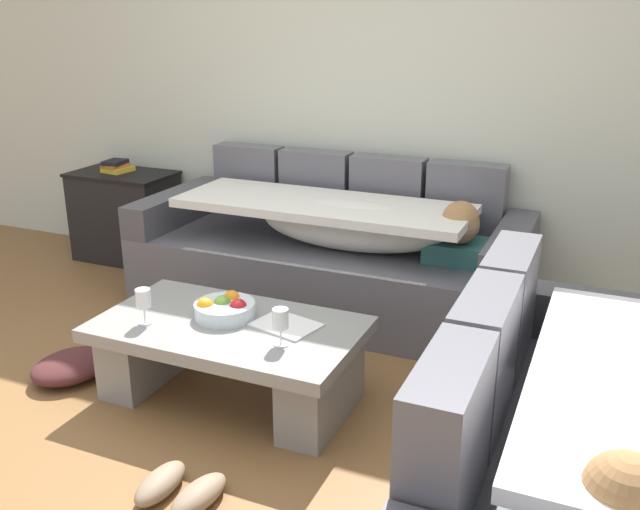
{
  "coord_description": "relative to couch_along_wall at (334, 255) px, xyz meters",
  "views": [
    {
      "loc": [
        1.49,
        -2.02,
        1.71
      ],
      "look_at": [
        0.17,
        1.02,
        0.55
      ],
      "focal_mm": 39.08,
      "sensor_mm": 36.0,
      "label": 1
    }
  ],
  "objects": [
    {
      "name": "ground_plane",
      "position": [
        -0.0,
        -1.62,
        -0.33
      ],
      "size": [
        14.0,
        14.0,
        0.0
      ],
      "primitive_type": "plane",
      "color": "brown"
    },
    {
      "name": "back_wall",
      "position": [
        -0.0,
        0.53,
        1.02
      ],
      "size": [
        9.0,
        0.1,
        2.7
      ],
      "primitive_type": "cube",
      "color": "beige",
      "rests_on": "ground_plane"
    },
    {
      "name": "couch_along_wall",
      "position": [
        0.0,
        0.0,
        0.0
      ],
      "size": [
        2.3,
        0.92,
        0.88
      ],
      "color": "#5A5960",
      "rests_on": "ground_plane"
    },
    {
      "name": "couch_near_window",
      "position": [
        1.53,
        -1.61,
        0.0
      ],
      "size": [
        0.92,
        1.81,
        0.88
      ],
      "rotation": [
        0.0,
        0.0,
        1.57
      ],
      "color": "#5A5960",
      "rests_on": "ground_plane"
    },
    {
      "name": "coffee_table",
      "position": [
        -0.03,
        -1.18,
        -0.09
      ],
      "size": [
        1.2,
        0.68,
        0.38
      ],
      "color": "gray",
      "rests_on": "ground_plane"
    },
    {
      "name": "fruit_bowl",
      "position": [
        -0.08,
        -1.12,
        0.09
      ],
      "size": [
        0.28,
        0.28,
        0.1
      ],
      "color": "silver",
      "rests_on": "coffee_table"
    },
    {
      "name": "wine_glass_near_left",
      "position": [
        -0.37,
        -1.33,
        0.16
      ],
      "size": [
        0.07,
        0.07,
        0.17
      ],
      "color": "silver",
      "rests_on": "coffee_table"
    },
    {
      "name": "wine_glass_near_right",
      "position": [
        0.29,
        -1.28,
        0.16
      ],
      "size": [
        0.07,
        0.07,
        0.17
      ],
      "color": "silver",
      "rests_on": "coffee_table"
    },
    {
      "name": "open_magazine",
      "position": [
        0.22,
        -1.1,
        0.05
      ],
      "size": [
        0.32,
        0.27,
        0.01
      ],
      "primitive_type": "cube",
      "rotation": [
        0.0,
        0.0,
        -0.24
      ],
      "color": "white",
      "rests_on": "coffee_table"
    },
    {
      "name": "side_cabinet",
      "position": [
        -1.72,
        0.23,
        -0.01
      ],
      "size": [
        0.72,
        0.44,
        0.64
      ],
      "color": "black",
      "rests_on": "ground_plane"
    },
    {
      "name": "book_stack_on_cabinet",
      "position": [
        -1.77,
        0.23,
        0.35
      ],
      "size": [
        0.19,
        0.2,
        0.08
      ],
      "color": "gold",
      "rests_on": "side_cabinet"
    },
    {
      "name": "pair_of_shoes",
      "position": [
        0.16,
        -1.89,
        -0.29
      ],
      "size": [
        0.31,
        0.28,
        0.09
      ],
      "color": "#8C7259",
      "rests_on": "ground_plane"
    },
    {
      "name": "crumpled_garment",
      "position": [
        -0.85,
        -1.33,
        -0.27
      ],
      "size": [
        0.42,
        0.47,
        0.12
      ],
      "primitive_type": "ellipsoid",
      "rotation": [
        0.0,
        0.0,
        1.28
      ],
      "color": "#4C2323",
      "rests_on": "ground_plane"
    }
  ]
}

